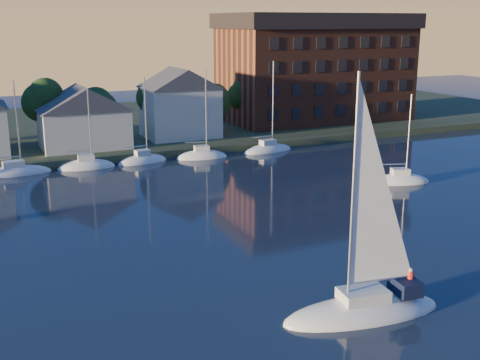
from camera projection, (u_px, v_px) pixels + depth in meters
ground at (402, 352)px, 32.15m from camera, size 260.00×260.00×0.00m
shoreline_land at (102, 130)px, 98.09m from camera, size 160.00×50.00×2.00m
wooden_dock at (140, 158)px, 77.87m from camera, size 120.00×3.00×1.00m
clubhouse_centre at (83, 116)px, 78.54m from camera, size 11.55×8.40×8.08m
clubhouse_east at (180, 102)px, 85.70m from camera, size 10.50×8.40×9.80m
condo_block at (315, 67)px, 100.42m from camera, size 31.00×17.00×17.40m
tree_line at (131, 93)px, 86.51m from camera, size 93.40×5.40×8.90m
moored_fleet at (47, 172)px, 70.38m from camera, size 63.50×2.40×12.05m
hero_sailboat at (365, 305)px, 36.12m from camera, size 10.54×4.59×15.65m
drifting_sailboat_right at (400, 182)px, 65.70m from camera, size 7.07×4.22×10.81m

